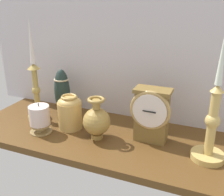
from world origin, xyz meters
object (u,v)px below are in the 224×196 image
object	(u,v)px
candlestick_tall_center	(36,89)
pillar_candle_front	(40,118)
brass_vase_bulbous	(97,121)
brass_vase_jar	(70,111)
tall_ceramic_vase	(62,92)
mantel_clock	(151,114)
candlestick_tall_left	(212,126)

from	to	relation	value
candlestick_tall_center	pillar_candle_front	world-z (taller)	candlestick_tall_center
brass_vase_bulbous	pillar_candle_front	xyz separation A→B (cm)	(-20.13, -3.69, -1.20)
candlestick_tall_center	brass_vase_jar	size ratio (longest dim) A/B	3.09
candlestick_tall_center	pillar_candle_front	size ratio (longest dim) A/B	3.48
pillar_candle_front	tall_ceramic_vase	xyz separation A→B (cm)	(-1.12, 16.74, 4.13)
candlestick_tall_center	brass_vase_bulbous	xyz separation A→B (cm)	(27.10, -4.60, -5.84)
mantel_clock	candlestick_tall_center	xyz separation A→B (cm)	(-44.12, -0.69, 2.69)
mantel_clock	tall_ceramic_vase	world-z (taller)	tall_ceramic_vase
brass_vase_bulbous	brass_vase_jar	distance (cm)	12.59
brass_vase_bulbous	tall_ceramic_vase	xyz separation A→B (cm)	(-21.25, 13.06, 2.93)
brass_vase_jar	pillar_candle_front	xyz separation A→B (cm)	(-8.03, -7.14, -1.21)
mantel_clock	pillar_candle_front	size ratio (longest dim) A/B	1.66
candlestick_tall_center	tall_ceramic_vase	bearing A→B (deg)	55.32
candlestick_tall_center	brass_vase_jar	distance (cm)	16.13
candlestick_tall_left	pillar_candle_front	bearing A→B (deg)	-174.82
tall_ceramic_vase	brass_vase_jar	bearing A→B (deg)	-46.39
mantel_clock	pillar_candle_front	world-z (taller)	mantel_clock
brass_vase_bulbous	mantel_clock	bearing A→B (deg)	17.26
mantel_clock	brass_vase_jar	xyz separation A→B (cm)	(-29.13, -1.83, -3.14)
candlestick_tall_left	brass_vase_jar	size ratio (longest dim) A/B	3.20
brass_vase_jar	pillar_candle_front	size ratio (longest dim) A/B	1.13
candlestick_tall_center	brass_vase_bulbous	size ratio (longest dim) A/B	2.66
mantel_clock	candlestick_tall_left	xyz separation A→B (cm)	(18.52, -3.93, 1.33)
brass_vase_jar	tall_ceramic_vase	distance (cm)	13.58
brass_vase_bulbous	pillar_candle_front	size ratio (longest dim) A/B	1.31
brass_vase_jar	candlestick_tall_left	bearing A→B (deg)	-2.52
mantel_clock	tall_ceramic_vase	size ratio (longest dim) A/B	0.99
brass_vase_bulbous	tall_ceramic_vase	world-z (taller)	tall_ceramic_vase
mantel_clock	pillar_candle_front	xyz separation A→B (cm)	(-37.16, -8.98, -4.35)
mantel_clock	tall_ceramic_vase	xyz separation A→B (cm)	(-38.27, 7.77, -0.22)
candlestick_tall_left	pillar_candle_front	distance (cm)	56.19
mantel_clock	brass_vase_jar	world-z (taller)	mantel_clock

